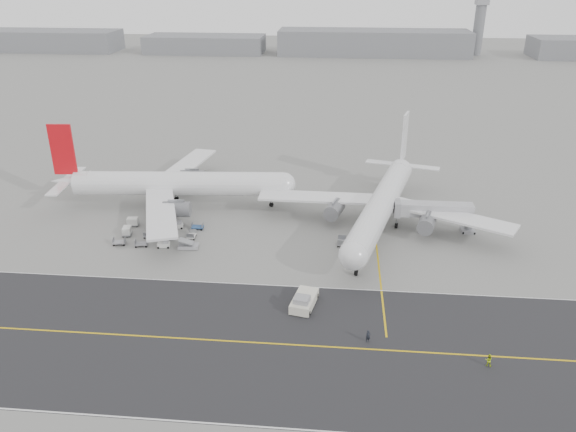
# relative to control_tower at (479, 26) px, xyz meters

# --- Properties ---
(ground) EXTENTS (700.00, 700.00, 0.00)m
(ground) POSITION_rel_control_tower_xyz_m (-100.00, -265.00, -16.25)
(ground) COLOR gray
(ground) RESTS_ON ground
(taxiway) EXTENTS (220.00, 59.00, 0.03)m
(taxiway) POSITION_rel_control_tower_xyz_m (-94.98, -282.98, -16.24)
(taxiway) COLOR #29292C
(taxiway) RESTS_ON ground
(horizon_buildings) EXTENTS (520.00, 28.00, 28.00)m
(horizon_buildings) POSITION_rel_control_tower_xyz_m (-70.00, -5.00, -16.25)
(horizon_buildings) COLOR slate
(horizon_buildings) RESTS_ON ground
(control_tower) EXTENTS (7.00, 7.00, 31.25)m
(control_tower) POSITION_rel_control_tower_xyz_m (0.00, 0.00, 0.00)
(control_tower) COLOR slate
(control_tower) RESTS_ON ground
(airliner_a) EXTENTS (54.12, 53.36, 18.66)m
(airliner_a) POSITION_rel_control_tower_xyz_m (-113.91, -235.65, -10.87)
(airliner_a) COLOR white
(airliner_a) RESTS_ON ground
(airliner_b) EXTENTS (50.95, 52.09, 18.36)m
(airliner_b) POSITION_rel_control_tower_xyz_m (-68.68, -242.01, -10.96)
(airliner_b) COLOR white
(airliner_b) RESTS_ON ground
(pushback_tug) EXTENTS (4.44, 8.88, 2.50)m
(pushback_tug) POSITION_rel_control_tower_xyz_m (-82.53, -273.04, -15.23)
(pushback_tug) COLOR silver
(pushback_tug) RESTS_ON ground
(jet_bridge) EXTENTS (16.38, 3.26, 6.20)m
(jet_bridge) POSITION_rel_control_tower_xyz_m (-58.32, -243.12, -11.93)
(jet_bridge) COLOR gray
(jet_bridge) RESTS_ON ground
(gse_cluster) EXTENTS (21.94, 17.20, 1.87)m
(gse_cluster) POSITION_rel_control_tower_xyz_m (-112.73, -250.91, -16.25)
(gse_cluster) COLOR #98989D
(gse_cluster) RESTS_ON ground
(stray_dolly) EXTENTS (1.68, 2.67, 1.62)m
(stray_dolly) POSITION_rel_control_tower_xyz_m (-76.69, -251.19, -16.25)
(stray_dolly) COLOR silver
(stray_dolly) RESTS_ON ground
(ground_crew_a) EXTENTS (0.83, 0.69, 1.95)m
(ground_crew_a) POSITION_rel_control_tower_xyz_m (-72.77, -281.30, -15.28)
(ground_crew_a) COLOR black
(ground_crew_a) RESTS_ON ground
(ground_crew_b) EXTENTS (1.03, 0.87, 1.88)m
(ground_crew_b) POSITION_rel_control_tower_xyz_m (-56.81, -285.04, -15.31)
(ground_crew_b) COLOR #9DB915
(ground_crew_b) RESTS_ON ground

